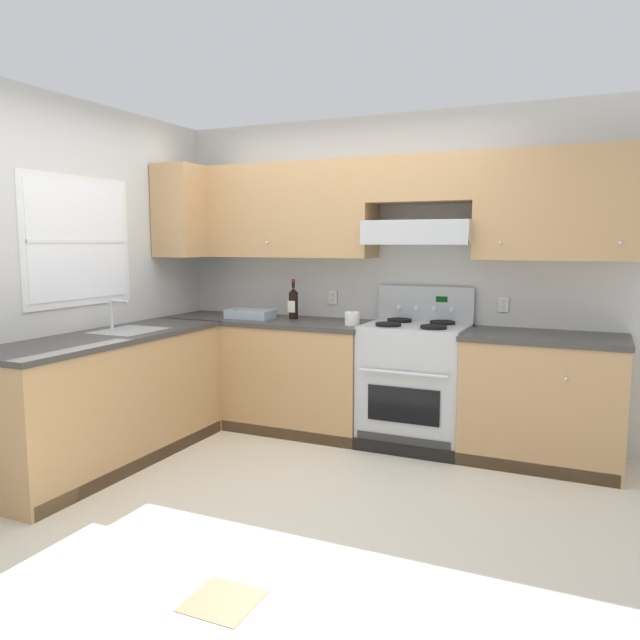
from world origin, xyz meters
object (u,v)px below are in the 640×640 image
object	(u,v)px
stove	(415,383)
wine_bottle	(293,303)
paper_towel_roll	(352,318)
bowl	(250,315)

from	to	relation	value
stove	wine_bottle	xyz separation A→B (m)	(-1.07, 0.08, 0.57)
wine_bottle	stove	bearing A→B (deg)	-4.42
paper_towel_roll	stove	bearing A→B (deg)	10.00
wine_bottle	paper_towel_roll	size ratio (longest dim) A/B	2.87
wine_bottle	paper_towel_roll	distance (m)	0.62
wine_bottle	paper_towel_roll	bearing A→B (deg)	-15.80
stove	wine_bottle	bearing A→B (deg)	175.58
bowl	paper_towel_roll	world-z (taller)	paper_towel_roll
bowl	wine_bottle	bearing A→B (deg)	20.66
stove	paper_towel_roll	size ratio (longest dim) A/B	10.45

